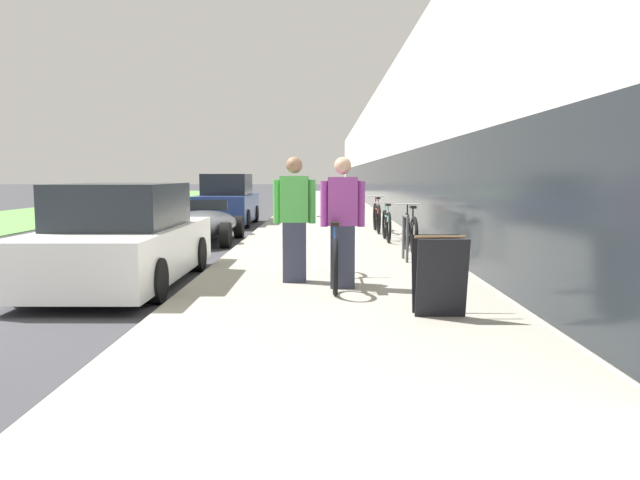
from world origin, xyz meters
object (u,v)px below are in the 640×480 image
Objects in this scene: bike_rack_hoop at (405,233)px; sandwich_board_sign at (439,275)px; person_bystander at (294,219)px; cruiser_bike_farthest at (377,217)px; cruiser_bike_middle at (387,225)px; vintage_roadster_curbside at (201,225)px; cruiser_bike_nearest at (410,233)px; parked_sedan_curbside at (123,240)px; parked_sedan_far at (227,202)px; tandem_bicycle at (334,256)px; person_rider at (343,223)px.

sandwich_board_sign is (-0.21, -4.49, -0.06)m from bike_rack_hoop.
person_bystander is 0.95× the size of cruiser_bike_farthest.
cruiser_bike_middle is 0.43× the size of vintage_roadster_curbside.
cruiser_bike_nearest is at bearing -86.72° from cruiser_bike_farthest.
parked_sedan_far reaches higher than parked_sedan_curbside.
person_bystander is 0.46× the size of vintage_roadster_curbside.
cruiser_bike_middle is at bearing -89.19° from cruiser_bike_farthest.
tandem_bicycle is at bearing -8.89° from parked_sedan_curbside.
tandem_bicycle is 2.31m from sandwich_board_sign.
cruiser_bike_farthest is (-0.27, 4.73, 0.00)m from cruiser_bike_nearest.
cruiser_bike_nearest is 5.72m from parked_sedan_curbside.
parked_sedan_curbside is (-4.57, -5.46, 0.21)m from cruiser_bike_middle.
person_bystander reaches higher than tandem_bicycle.
vintage_roadster_curbside is (-3.22, 6.52, -0.06)m from tandem_bicycle.
tandem_bicycle is at bearing -102.78° from cruiser_bike_middle.
parked_sedan_far reaches higher than tandem_bicycle.
cruiser_bike_middle is 7.98m from sandwich_board_sign.
person_bystander is at bearing -103.12° from cruiser_bike_farthest.
cruiser_bike_nearest is 0.41× the size of parked_sedan_curbside.
person_rider is 8.74m from cruiser_bike_farthest.
cruiser_bike_farthest is 0.42× the size of parked_sedan_curbside.
tandem_bicycle is 7.27m from vintage_roadster_curbside.
cruiser_bike_nearest is at bearing 57.57° from person_bystander.
cruiser_bike_middle reaches higher than bike_rack_hoop.
person_rider is at bearing 121.19° from sandwich_board_sign.
cruiser_bike_farthest reaches higher than vintage_roadster_curbside.
cruiser_bike_middle is 7.12m from parked_sedan_curbside.
vintage_roadster_curbside is at bearing 138.51° from bike_rack_hoop.
cruiser_bike_nearest is at bearing -84.25° from cruiser_bike_middle.
sandwich_board_sign is at bearing -72.07° from parked_sedan_far.
tandem_bicycle is 0.55× the size of parked_sedan_curbside.
bike_rack_hoop is 1.15m from cruiser_bike_nearest.
bike_rack_hoop is 10.62m from parked_sedan_far.
person_bystander is 2.68m from parked_sedan_curbside.
person_bystander reaches higher than parked_sedan_far.
person_rider reaches higher than tandem_bicycle.
person_bystander is 0.97× the size of cruiser_bike_nearest.
person_bystander reaches higher than person_rider.
cruiser_bike_middle is at bearing 95.75° from cruiser_bike_nearest.
bike_rack_hoop is 0.44× the size of cruiser_bike_farthest.
sandwich_board_sign is at bearing -58.81° from person_rider.
parked_sedan_far is at bearing 105.88° from person_rider.
parked_sedan_far reaches higher than cruiser_bike_farthest.
bike_rack_hoop is at bearing -63.51° from parked_sedan_far.
parked_sedan_far is (-2.81, 11.80, -0.26)m from person_bystander.
parked_sedan_far is (-4.73, 9.50, 0.15)m from bike_rack_hoop.
person_rider is 3.44m from parked_sedan_curbside.
bike_rack_hoop is at bearing -89.72° from cruiser_bike_farthest.
tandem_bicycle is 1.48× the size of cruiser_bike_middle.
parked_sedan_curbside is 11.48m from parked_sedan_far.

